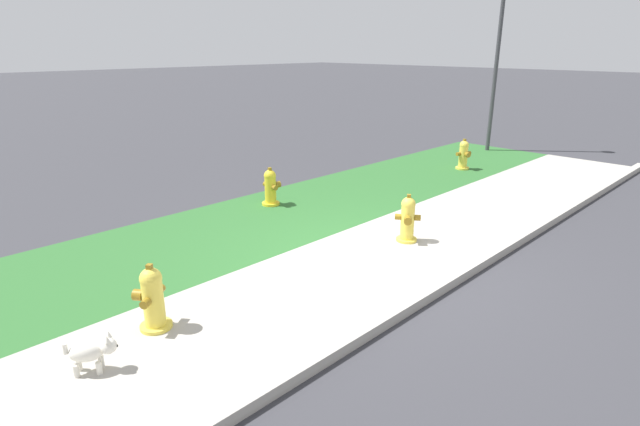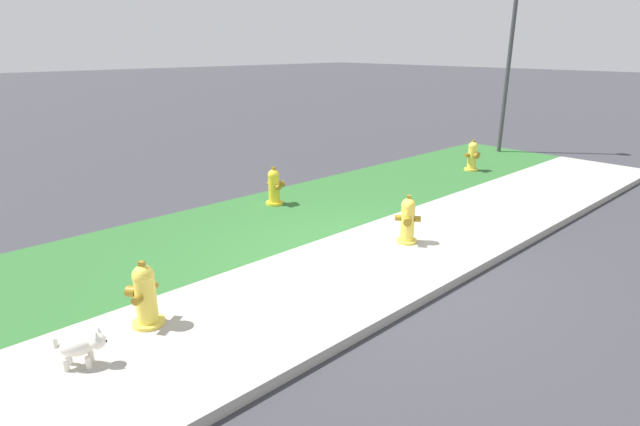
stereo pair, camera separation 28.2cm
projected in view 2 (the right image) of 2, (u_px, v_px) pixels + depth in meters
ground_plane at (365, 264)px, 6.82m from camera, size 120.00×120.00×0.00m
sidewalk_pavement at (365, 263)px, 6.82m from camera, size 18.00×2.13×0.01m
grass_verge at (260, 220)px, 8.50m from camera, size 18.00×2.72×0.01m
street_curb at (436, 288)px, 6.01m from camera, size 18.00×0.16×0.12m
fire_hydrant_by_grass_verge at (472, 156)px, 11.80m from camera, size 0.39×0.37×0.74m
fire_hydrant_mid_block at (408, 220)px, 7.44m from camera, size 0.36×0.36×0.75m
fire_hydrant_far_end at (274, 187)px, 9.28m from camera, size 0.37×0.40×0.72m
fire_hydrant_near_corner at (145, 295)px, 5.23m from camera, size 0.38×0.37×0.74m
small_white_dog at (81, 346)px, 4.57m from camera, size 0.41×0.34×0.39m
street_lamp at (514, 19)px, 12.94m from camera, size 0.32×0.32×5.37m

